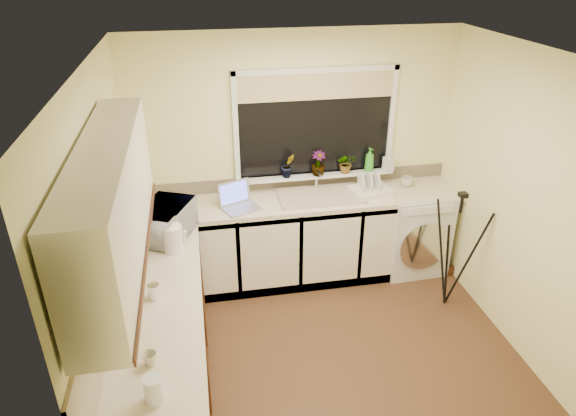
{
  "coord_description": "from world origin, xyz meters",
  "views": [
    {
      "loc": [
        -0.94,
        -3.15,
        3.09
      ],
      "look_at": [
        -0.24,
        0.55,
        1.15
      ],
      "focal_mm": 31.76,
      "sensor_mm": 36.0,
      "label": 1
    }
  ],
  "objects_px": {
    "tripod": "(453,251)",
    "kettle": "(173,239)",
    "cup_left": "(150,359)",
    "microwave": "(166,221)",
    "washing_machine": "(412,229)",
    "dish_rack": "(370,191)",
    "soap_bottle_green": "(369,159)",
    "plant_b": "(288,166)",
    "cup_back": "(407,182)",
    "laptop": "(238,201)",
    "glass_jug": "(154,389)",
    "plant_c": "(318,163)",
    "steel_jar": "(154,291)",
    "plant_d": "(346,163)",
    "soap_bottle_clear": "(389,161)"
  },
  "relations": [
    {
      "from": "glass_jug",
      "to": "soap_bottle_green",
      "type": "height_order",
      "value": "soap_bottle_green"
    },
    {
      "from": "cup_left",
      "to": "soap_bottle_green",
      "type": "bearing_deg",
      "value": 46.81
    },
    {
      "from": "tripod",
      "to": "cup_back",
      "type": "relative_size",
      "value": 9.44
    },
    {
      "from": "laptop",
      "to": "soap_bottle_green",
      "type": "bearing_deg",
      "value": -11.31
    },
    {
      "from": "microwave",
      "to": "dish_rack",
      "type": "bearing_deg",
      "value": -51.71
    },
    {
      "from": "plant_c",
      "to": "soap_bottle_green",
      "type": "bearing_deg",
      "value": 1.59
    },
    {
      "from": "washing_machine",
      "to": "microwave",
      "type": "height_order",
      "value": "microwave"
    },
    {
      "from": "kettle",
      "to": "plant_b",
      "type": "relative_size",
      "value": 0.89
    },
    {
      "from": "kettle",
      "to": "dish_rack",
      "type": "distance_m",
      "value": 2.04
    },
    {
      "from": "kettle",
      "to": "microwave",
      "type": "bearing_deg",
      "value": 103.86
    },
    {
      "from": "cup_back",
      "to": "cup_left",
      "type": "bearing_deg",
      "value": -139.61
    },
    {
      "from": "laptop",
      "to": "dish_rack",
      "type": "xyz_separation_m",
      "value": [
        1.32,
        0.06,
        -0.03
      ]
    },
    {
      "from": "laptop",
      "to": "tripod",
      "type": "relative_size",
      "value": 0.34
    },
    {
      "from": "washing_machine",
      "to": "soap_bottle_clear",
      "type": "bearing_deg",
      "value": 136.83
    },
    {
      "from": "tripod",
      "to": "plant_b",
      "type": "bearing_deg",
      "value": 161.19
    },
    {
      "from": "tripod",
      "to": "steel_jar",
      "type": "xyz_separation_m",
      "value": [
        -2.62,
        -0.64,
        0.36
      ]
    },
    {
      "from": "tripod",
      "to": "cup_left",
      "type": "bearing_deg",
      "value": -138.84
    },
    {
      "from": "laptop",
      "to": "soap_bottle_green",
      "type": "relative_size",
      "value": 1.65
    },
    {
      "from": "glass_jug",
      "to": "cup_back",
      "type": "height_order",
      "value": "glass_jug"
    },
    {
      "from": "dish_rack",
      "to": "glass_jug",
      "type": "bearing_deg",
      "value": -142.61
    },
    {
      "from": "laptop",
      "to": "plant_c",
      "type": "bearing_deg",
      "value": -5.2
    },
    {
      "from": "dish_rack",
      "to": "plant_c",
      "type": "bearing_deg",
      "value": 145.12
    },
    {
      "from": "washing_machine",
      "to": "dish_rack",
      "type": "bearing_deg",
      "value": 177.52
    },
    {
      "from": "plant_d",
      "to": "cup_back",
      "type": "relative_size",
      "value": 1.65
    },
    {
      "from": "soap_bottle_green",
      "to": "cup_left",
      "type": "distance_m",
      "value": 3.04
    },
    {
      "from": "plant_d",
      "to": "tripod",
      "type": "bearing_deg",
      "value": -49.82
    },
    {
      "from": "soap_bottle_green",
      "to": "cup_back",
      "type": "relative_size",
      "value": 1.93
    },
    {
      "from": "washing_machine",
      "to": "tripod",
      "type": "xyz_separation_m",
      "value": [
        0.1,
        -0.7,
        0.15
      ]
    },
    {
      "from": "washing_machine",
      "to": "dish_rack",
      "type": "relative_size",
      "value": 2.27
    },
    {
      "from": "cup_back",
      "to": "plant_c",
      "type": "bearing_deg",
      "value": 172.9
    },
    {
      "from": "tripod",
      "to": "kettle",
      "type": "bearing_deg",
      "value": -164.53
    },
    {
      "from": "plant_d",
      "to": "cup_back",
      "type": "xyz_separation_m",
      "value": [
        0.62,
        -0.12,
        -0.2
      ]
    },
    {
      "from": "plant_c",
      "to": "cup_left",
      "type": "relative_size",
      "value": 2.77
    },
    {
      "from": "kettle",
      "to": "glass_jug",
      "type": "distance_m",
      "value": 1.54
    },
    {
      "from": "soap_bottle_clear",
      "to": "cup_back",
      "type": "height_order",
      "value": "soap_bottle_clear"
    },
    {
      "from": "microwave",
      "to": "steel_jar",
      "type": "bearing_deg",
      "value": -160.12
    },
    {
      "from": "washing_machine",
      "to": "cup_back",
      "type": "xyz_separation_m",
      "value": [
        -0.07,
        0.1,
        0.5
      ]
    },
    {
      "from": "laptop",
      "to": "steel_jar",
      "type": "relative_size",
      "value": 3.54
    },
    {
      "from": "glass_jug",
      "to": "steel_jar",
      "type": "relative_size",
      "value": 1.39
    },
    {
      "from": "plant_d",
      "to": "soap_bottle_clear",
      "type": "xyz_separation_m",
      "value": [
        0.45,
        -0.01,
        -0.0
      ]
    },
    {
      "from": "glass_jug",
      "to": "microwave",
      "type": "xyz_separation_m",
      "value": [
        0.02,
        1.78,
        0.07
      ]
    },
    {
      "from": "microwave",
      "to": "soap_bottle_clear",
      "type": "distance_m",
      "value": 2.32
    },
    {
      "from": "plant_c",
      "to": "soap_bottle_green",
      "type": "distance_m",
      "value": 0.54
    },
    {
      "from": "glass_jug",
      "to": "cup_back",
      "type": "distance_m",
      "value": 3.37
    },
    {
      "from": "kettle",
      "to": "soap_bottle_green",
      "type": "xyz_separation_m",
      "value": [
        1.96,
        0.95,
        0.16
      ]
    },
    {
      "from": "kettle",
      "to": "laptop",
      "type": "bearing_deg",
      "value": 48.71
    },
    {
      "from": "steel_jar",
      "to": "plant_d",
      "type": "relative_size",
      "value": 0.55
    },
    {
      "from": "plant_c",
      "to": "soap_bottle_clear",
      "type": "bearing_deg",
      "value": -0.31
    },
    {
      "from": "soap_bottle_green",
      "to": "cup_left",
      "type": "bearing_deg",
      "value": -133.19
    },
    {
      "from": "steel_jar",
      "to": "soap_bottle_green",
      "type": "distance_m",
      "value": 2.62
    }
  ]
}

